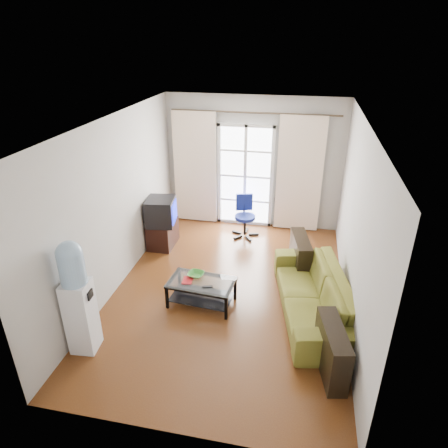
{
  "coord_description": "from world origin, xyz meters",
  "views": [
    {
      "loc": [
        1.0,
        -5.23,
        3.8
      ],
      "look_at": [
        -0.15,
        0.35,
        1.02
      ],
      "focal_mm": 32.0,
      "sensor_mm": 36.0,
      "label": 1
    }
  ],
  "objects_px": {
    "sofa": "(313,294)",
    "coffee_table": "(201,290)",
    "crt_tv": "(160,211)",
    "water_cooler": "(77,296)",
    "task_chair": "(245,224)",
    "tv_stand": "(163,234)"
  },
  "relations": [
    {
      "from": "coffee_table",
      "to": "water_cooler",
      "type": "relative_size",
      "value": 0.65
    },
    {
      "from": "coffee_table",
      "to": "tv_stand",
      "type": "height_order",
      "value": "tv_stand"
    },
    {
      "from": "coffee_table",
      "to": "sofa",
      "type": "bearing_deg",
      "value": 4.35
    },
    {
      "from": "tv_stand",
      "to": "coffee_table",
      "type": "bearing_deg",
      "value": -54.22
    },
    {
      "from": "sofa",
      "to": "task_chair",
      "type": "xyz_separation_m",
      "value": [
        -1.37,
        2.26,
        -0.08
      ]
    },
    {
      "from": "coffee_table",
      "to": "crt_tv",
      "type": "relative_size",
      "value": 1.67
    },
    {
      "from": "task_chair",
      "to": "crt_tv",
      "type": "bearing_deg",
      "value": -167.36
    },
    {
      "from": "sofa",
      "to": "coffee_table",
      "type": "bearing_deg",
      "value": -97.08
    },
    {
      "from": "coffee_table",
      "to": "crt_tv",
      "type": "distance_m",
      "value": 2.06
    },
    {
      "from": "tv_stand",
      "to": "water_cooler",
      "type": "xyz_separation_m",
      "value": [
        -0.05,
        -2.89,
        0.59
      ]
    },
    {
      "from": "crt_tv",
      "to": "water_cooler",
      "type": "bearing_deg",
      "value": -99.36
    },
    {
      "from": "sofa",
      "to": "task_chair",
      "type": "height_order",
      "value": "task_chair"
    },
    {
      "from": "crt_tv",
      "to": "task_chair",
      "type": "xyz_separation_m",
      "value": [
        1.5,
        0.8,
        -0.5
      ]
    },
    {
      "from": "tv_stand",
      "to": "crt_tv",
      "type": "xyz_separation_m",
      "value": [
        -0.0,
        -0.07,
        0.5
      ]
    },
    {
      "from": "coffee_table",
      "to": "task_chair",
      "type": "xyz_separation_m",
      "value": [
        0.29,
        2.39,
        -0.01
      ]
    },
    {
      "from": "tv_stand",
      "to": "crt_tv",
      "type": "distance_m",
      "value": 0.5
    },
    {
      "from": "water_cooler",
      "to": "sofa",
      "type": "bearing_deg",
      "value": 19.79
    },
    {
      "from": "sofa",
      "to": "tv_stand",
      "type": "xyz_separation_m",
      "value": [
        -2.86,
        1.54,
        -0.08
      ]
    },
    {
      "from": "crt_tv",
      "to": "tv_stand",
      "type": "bearing_deg",
      "value": 80.7
    },
    {
      "from": "coffee_table",
      "to": "task_chair",
      "type": "height_order",
      "value": "task_chair"
    },
    {
      "from": "task_chair",
      "to": "coffee_table",
      "type": "bearing_deg",
      "value": -112.26
    },
    {
      "from": "crt_tv",
      "to": "water_cooler",
      "type": "relative_size",
      "value": 0.39
    }
  ]
}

